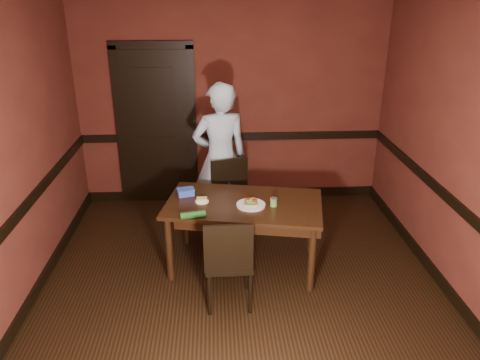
{
  "coord_description": "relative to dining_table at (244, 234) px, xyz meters",
  "views": [
    {
      "loc": [
        -0.23,
        -3.79,
        2.77
      ],
      "look_at": [
        0.0,
        0.35,
        1.05
      ],
      "focal_mm": 35.0,
      "sensor_mm": 36.0,
      "label": 1
    }
  ],
  "objects": [
    {
      "name": "floor",
      "position": [
        -0.05,
        -0.51,
        -0.37
      ],
      "size": [
        4.0,
        4.5,
        0.01
      ],
      "primitive_type": "cube",
      "color": "black",
      "rests_on": "ground"
    },
    {
      "name": "wall_back",
      "position": [
        -0.05,
        1.74,
        0.98
      ],
      "size": [
        4.0,
        0.02,
        2.7
      ],
      "primitive_type": "cube",
      "color": "#56221A",
      "rests_on": "ground"
    },
    {
      "name": "wall_front",
      "position": [
        -0.05,
        -2.76,
        0.98
      ],
      "size": [
        4.0,
        0.02,
        2.7
      ],
      "primitive_type": "cube",
      "color": "#56221A",
      "rests_on": "ground"
    },
    {
      "name": "wall_left",
      "position": [
        -2.05,
        -0.51,
        0.98
      ],
      "size": [
        0.02,
        4.5,
        2.7
      ],
      "primitive_type": "cube",
      "color": "#56221A",
      "rests_on": "ground"
    },
    {
      "name": "wall_right",
      "position": [
        1.95,
        -0.51,
        0.98
      ],
      "size": [
        0.02,
        4.5,
        2.7
      ],
      "primitive_type": "cube",
      "color": "#56221A",
      "rests_on": "ground"
    },
    {
      "name": "dado_back",
      "position": [
        -0.05,
        1.73,
        0.53
      ],
      "size": [
        4.0,
        0.03,
        0.1
      ],
      "primitive_type": "cube",
      "color": "black",
      "rests_on": "ground"
    },
    {
      "name": "dado_left",
      "position": [
        -2.03,
        -0.51,
        0.53
      ],
      "size": [
        0.03,
        4.5,
        0.1
      ],
      "primitive_type": "cube",
      "color": "black",
      "rests_on": "ground"
    },
    {
      "name": "dado_right",
      "position": [
        1.94,
        -0.51,
        0.53
      ],
      "size": [
        0.03,
        4.5,
        0.1
      ],
      "primitive_type": "cube",
      "color": "black",
      "rests_on": "ground"
    },
    {
      "name": "baseboard_back",
      "position": [
        -0.05,
        1.73,
        -0.31
      ],
      "size": [
        4.0,
        0.03,
        0.12
      ],
      "primitive_type": "cube",
      "color": "black",
      "rests_on": "ground"
    },
    {
      "name": "baseboard_left",
      "position": [
        -2.03,
        -0.51,
        -0.31
      ],
      "size": [
        0.03,
        4.5,
        0.12
      ],
      "primitive_type": "cube",
      "color": "black",
      "rests_on": "ground"
    },
    {
      "name": "baseboard_right",
      "position": [
        1.94,
        -0.51,
        -0.31
      ],
      "size": [
        0.03,
        4.5,
        0.12
      ],
      "primitive_type": "cube",
      "color": "black",
      "rests_on": "ground"
    },
    {
      "name": "door",
      "position": [
        -1.05,
        1.71,
        0.72
      ],
      "size": [
        1.05,
        0.07,
        2.2
      ],
      "color": "black",
      "rests_on": "ground"
    },
    {
      "name": "dining_table",
      "position": [
        0.0,
        0.0,
        0.0
      ],
      "size": [
        1.71,
        1.16,
        0.74
      ],
      "primitive_type": "cube",
      "rotation": [
        0.0,
        0.0,
        -0.19
      ],
      "color": "black",
      "rests_on": "floor"
    },
    {
      "name": "chair_far",
      "position": [
        -0.18,
        0.54,
        0.1
      ],
      "size": [
        0.54,
        0.54,
        0.94
      ],
      "primitive_type": null,
      "rotation": [
        0.0,
        0.0,
        0.28
      ],
      "color": "black",
      "rests_on": "floor"
    },
    {
      "name": "chair_near",
      "position": [
        -0.18,
        -0.63,
        0.09
      ],
      "size": [
        0.44,
        0.44,
        0.92
      ],
      "primitive_type": null,
      "rotation": [
        0.0,
        0.0,
        3.16
      ],
      "color": "black",
      "rests_on": "floor"
    },
    {
      "name": "person",
      "position": [
        -0.22,
        0.89,
        0.53
      ],
      "size": [
        0.74,
        0.57,
        1.8
      ],
      "primitive_type": "imported",
      "rotation": [
        0.0,
        0.0,
        3.37
      ],
      "color": "#A8CBE2",
      "rests_on": "floor"
    },
    {
      "name": "sandwich_plate",
      "position": [
        0.06,
        -0.08,
        0.39
      ],
      "size": [
        0.29,
        0.29,
        0.07
      ],
      "rotation": [
        0.0,
        0.0,
        0.16
      ],
      "color": "white",
      "rests_on": "dining_table"
    },
    {
      "name": "sauce_jar",
      "position": [
        0.29,
        -0.1,
        0.41
      ],
      "size": [
        0.07,
        0.07,
        0.09
      ],
      "rotation": [
        0.0,
        0.0,
        -0.35
      ],
      "color": "#52933F",
      "rests_on": "dining_table"
    },
    {
      "name": "cheese_saucer",
      "position": [
        -0.43,
        0.04,
        0.39
      ],
      "size": [
        0.14,
        0.14,
        0.04
      ],
      "rotation": [
        0.0,
        0.0,
        -0.23
      ],
      "color": "white",
      "rests_on": "dining_table"
    },
    {
      "name": "food_tub",
      "position": [
        -0.6,
        0.21,
        0.41
      ],
      "size": [
        0.2,
        0.16,
        0.07
      ],
      "rotation": [
        0.0,
        0.0,
        0.27
      ],
      "color": "blue",
      "rests_on": "dining_table"
    },
    {
      "name": "wrapped_veg",
      "position": [
        -0.5,
        -0.32,
        0.4
      ],
      "size": [
        0.25,
        0.12,
        0.07
      ],
      "primitive_type": "cylinder",
      "rotation": [
        0.0,
        1.57,
        0.22
      ],
      "color": "#1A4C19",
      "rests_on": "dining_table"
    }
  ]
}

